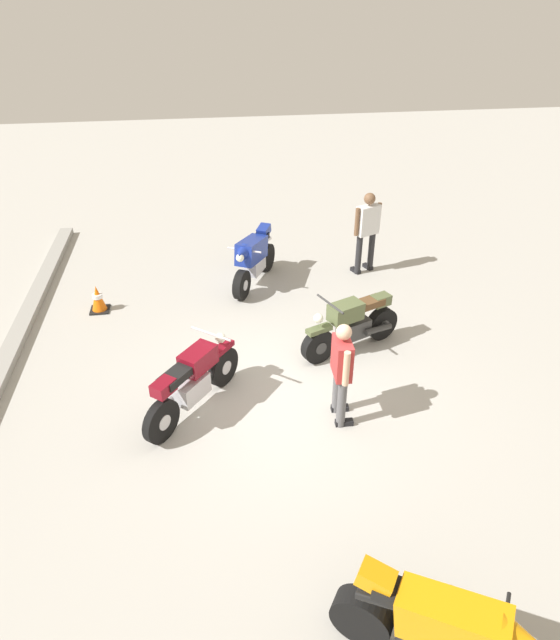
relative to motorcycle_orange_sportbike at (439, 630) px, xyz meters
The scene contains 8 objects.
ground_plane 4.21m from the motorcycle_orange_sportbike, ahead, with size 40.00×40.00×0.00m, color #ADAAA3.
motorcycle_orange_sportbike is the anchor object (origin of this frame).
motorcycle_maroon_cruiser 4.49m from the motorcycle_orange_sportbike, 28.22° to the left, with size 1.70×1.41×1.09m.
motorcycle_blue_sportbike 7.85m from the motorcycle_orange_sportbike, ahead, with size 1.82×1.09×1.14m.
motorcycle_olive_vintage 5.19m from the motorcycle_orange_sportbike, ahead, with size 0.98×1.86×1.07m.
person_in_white_shirt 8.18m from the motorcycle_orange_sportbike, 11.22° to the right, with size 0.47×0.65×1.77m.
person_in_red_shirt 3.48m from the motorcycle_orange_sportbike, ahead, with size 0.63×0.31×1.60m.
traffic_cone 8.13m from the motorcycle_orange_sportbike, 28.78° to the left, with size 0.36×0.36×0.53m.
Camera 1 is at (-6.57, 1.16, 5.49)m, focal length 30.98 mm.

